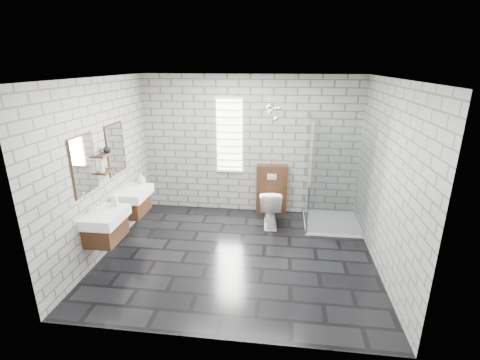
% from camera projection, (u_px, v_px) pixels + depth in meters
% --- Properties ---
extents(floor, '(4.20, 3.60, 0.02)m').
position_uv_depth(floor, '(238.00, 255.00, 5.53)').
color(floor, black).
rests_on(floor, ground).
extents(ceiling, '(4.20, 3.60, 0.02)m').
position_uv_depth(ceiling, '(237.00, 77.00, 4.65)').
color(ceiling, white).
rests_on(ceiling, wall_back).
extents(wall_back, '(4.20, 0.02, 2.70)m').
position_uv_depth(wall_back, '(250.00, 146.00, 6.79)').
color(wall_back, '#9C9C97').
rests_on(wall_back, floor).
extents(wall_front, '(4.20, 0.02, 2.70)m').
position_uv_depth(wall_front, '(213.00, 230.00, 3.39)').
color(wall_front, '#9C9C97').
rests_on(wall_front, floor).
extents(wall_left, '(0.02, 3.60, 2.70)m').
position_uv_depth(wall_left, '(102.00, 168.00, 5.34)').
color(wall_left, '#9C9C97').
rests_on(wall_left, floor).
extents(wall_right, '(0.02, 3.60, 2.70)m').
position_uv_depth(wall_right, '(387.00, 180.00, 4.84)').
color(wall_right, '#9C9C97').
rests_on(wall_right, floor).
extents(vanity_left, '(0.47, 0.70, 1.57)m').
position_uv_depth(vanity_left, '(103.00, 218.00, 5.04)').
color(vanity_left, '#432614').
rests_on(vanity_left, wall_left).
extents(vanity_right, '(0.47, 0.70, 1.57)m').
position_uv_depth(vanity_right, '(131.00, 194.00, 5.95)').
color(vanity_right, '#432614').
rests_on(vanity_right, wall_left).
extents(shelf_lower, '(0.14, 0.30, 0.03)m').
position_uv_depth(shelf_lower, '(106.00, 171.00, 5.30)').
color(shelf_lower, '#432614').
rests_on(shelf_lower, wall_left).
extents(shelf_upper, '(0.14, 0.30, 0.03)m').
position_uv_depth(shelf_upper, '(103.00, 155.00, 5.21)').
color(shelf_upper, '#432614').
rests_on(shelf_upper, wall_left).
extents(window, '(0.56, 0.05, 1.48)m').
position_uv_depth(window, '(229.00, 135.00, 6.75)').
color(window, white).
rests_on(window, wall_back).
extents(cistern_panel, '(0.60, 0.20, 1.00)m').
position_uv_depth(cistern_panel, '(272.00, 189.00, 6.91)').
color(cistern_panel, '#432614').
rests_on(cistern_panel, floor).
extents(flush_plate, '(0.18, 0.01, 0.12)m').
position_uv_depth(flush_plate, '(272.00, 177.00, 6.71)').
color(flush_plate, silver).
rests_on(flush_plate, cistern_panel).
extents(shower_enclosure, '(1.00, 1.00, 2.03)m').
position_uv_depth(shower_enclosure, '(328.00, 202.00, 6.30)').
color(shower_enclosure, white).
rests_on(shower_enclosure, floor).
extents(pendant_cluster, '(0.26, 0.21, 0.78)m').
position_uv_depth(pendant_cluster, '(274.00, 110.00, 6.09)').
color(pendant_cluster, silver).
rests_on(pendant_cluster, ceiling).
extents(toilet, '(0.44, 0.72, 0.71)m').
position_uv_depth(toilet, '(270.00, 207.00, 6.44)').
color(toilet, white).
rests_on(toilet, floor).
extents(soap_bottle_a, '(0.11, 0.11, 0.20)m').
position_uv_depth(soap_bottle_a, '(114.00, 200.00, 5.19)').
color(soap_bottle_a, '#B2B2B2').
rests_on(soap_bottle_a, vanity_left).
extents(soap_bottle_b, '(0.18, 0.18, 0.18)m').
position_uv_depth(soap_bottle_b, '(141.00, 179.00, 6.17)').
color(soap_bottle_b, '#B2B2B2').
rests_on(soap_bottle_b, vanity_right).
extents(soap_bottle_c, '(0.10, 0.10, 0.21)m').
position_uv_depth(soap_bottle_c, '(102.00, 166.00, 5.15)').
color(soap_bottle_c, '#B2B2B2').
rests_on(soap_bottle_c, shelf_lower).
extents(vase, '(0.12, 0.12, 0.12)m').
position_uv_depth(vase, '(107.00, 148.00, 5.29)').
color(vase, '#B2B2B2').
rests_on(vase, shelf_upper).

